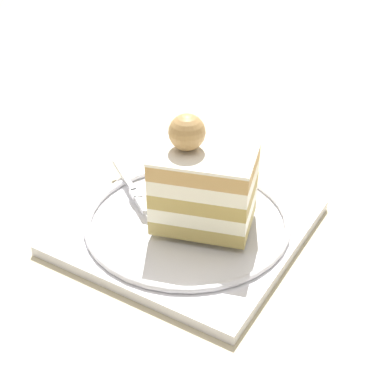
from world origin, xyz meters
name	(u,v)px	position (x,y,z in m)	size (l,w,h in m)	color
ground_plane	(188,231)	(0.00, 0.00, 0.00)	(2.40, 2.40, 0.00)	#B9AD8B
dessert_plate	(192,224)	(0.00, 0.00, 0.01)	(0.26, 0.26, 0.02)	white
cake_slice	(203,183)	(0.00, -0.02, 0.06)	(0.08, 0.10, 0.11)	tan
whipped_cream_dollop	(204,165)	(0.08, 0.01, 0.03)	(0.03, 0.03, 0.03)	white
fork	(131,187)	(0.03, 0.08, 0.02)	(0.09, 0.08, 0.00)	silver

